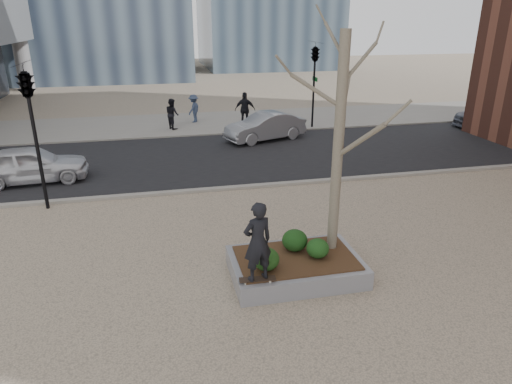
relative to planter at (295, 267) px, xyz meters
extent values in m
plane|color=tan|center=(-1.00, 0.00, -0.23)|extent=(120.00, 120.00, 0.00)
cube|color=black|center=(-1.00, 10.00, -0.21)|extent=(60.00, 8.00, 0.02)
cube|color=gray|center=(-1.00, 17.00, -0.21)|extent=(60.00, 6.00, 0.02)
cube|color=gray|center=(0.00, 0.00, 0.00)|extent=(3.00, 2.00, 0.45)
cube|color=#382314|center=(0.00, 0.00, 0.25)|extent=(2.70, 1.70, 0.04)
ellipsoid|color=black|center=(-0.81, -0.38, 0.52)|extent=(0.59, 0.59, 0.50)
ellipsoid|color=#133310|center=(0.07, 0.33, 0.52)|extent=(0.61, 0.61, 0.52)
ellipsoid|color=#113813|center=(0.49, -0.11, 0.49)|extent=(0.53, 0.53, 0.45)
imported|color=black|center=(-1.09, -0.78, 1.17)|extent=(0.72, 0.57, 1.75)
imported|color=silver|center=(-7.49, 8.33, 0.47)|extent=(4.05, 1.89, 1.34)
imported|color=gray|center=(2.29, 12.39, 0.46)|extent=(4.26, 2.62, 1.33)
imported|color=slate|center=(15.30, 12.81, 0.46)|extent=(4.95, 3.08, 1.34)
imported|color=black|center=(-2.01, 15.79, 0.61)|extent=(0.88, 0.97, 1.63)
imported|color=#364562|center=(-0.73, 17.22, 0.59)|extent=(1.03, 1.17, 1.57)
imported|color=black|center=(1.90, 15.41, 0.74)|extent=(1.18, 0.70, 1.88)
camera|label=1|loc=(-2.95, -8.91, 5.49)|focal=32.00mm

